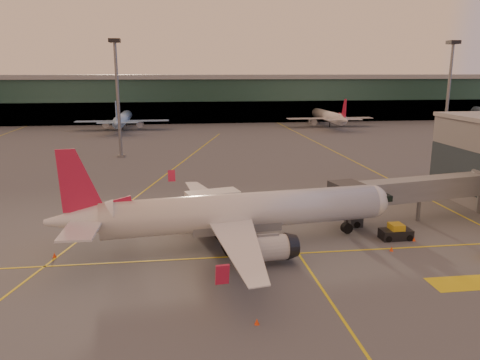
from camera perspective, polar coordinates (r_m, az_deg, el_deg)
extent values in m
plane|color=#4C4F54|center=(44.96, 2.44, -11.61)|extent=(600.00, 600.00, 0.00)
cube|color=yellow|center=(49.48, 1.42, -9.21)|extent=(80.00, 0.25, 0.01)
cube|color=yellow|center=(87.28, -9.24, 0.50)|extent=(31.30, 115.98, 0.01)
cube|color=yellow|center=(117.84, 10.93, 3.69)|extent=(0.25, 160.00, 0.01)
cube|color=yellow|center=(39.24, 12.07, -15.80)|extent=(0.25, 30.00, 0.01)
cube|color=yellow|center=(47.98, 25.49, -11.30)|extent=(6.00, 3.00, 0.01)
cube|color=#19382D|center=(182.66, -5.42, 9.66)|extent=(400.00, 18.00, 16.00)
cube|color=gray|center=(182.35, -5.48, 12.42)|extent=(400.00, 20.00, 1.60)
cube|color=black|center=(174.47, -5.28, 8.18)|extent=(400.00, 1.00, 8.00)
cube|color=#2D3D47|center=(72.14, 26.55, 0.69)|extent=(0.30, 21.60, 6.00)
cylinder|color=slate|center=(107.13, -14.64, 9.32)|extent=(0.70, 0.70, 25.00)
cube|color=black|center=(107.14, -15.05, 16.10)|extent=(2.40, 2.40, 0.80)
cube|color=slate|center=(108.54, -14.27, 2.86)|extent=(1.60, 1.60, 0.50)
cylinder|color=slate|center=(119.84, 24.00, 8.98)|extent=(0.70, 0.70, 25.00)
cube|color=black|center=(119.85, 24.57, 15.03)|extent=(2.40, 2.40, 0.80)
cube|color=slate|center=(121.11, 23.46, 3.21)|extent=(1.60, 1.60, 0.50)
cylinder|color=white|center=(51.23, 0.62, -3.75)|extent=(30.92, 7.46, 3.94)
sphere|color=white|center=(56.98, 15.70, -2.50)|extent=(3.86, 3.86, 3.86)
cube|color=black|center=(57.42, 16.71, -1.94)|extent=(2.06, 2.75, 0.69)
cone|color=white|center=(49.77, -18.97, -4.64)|extent=(7.12, 4.49, 3.74)
cube|color=white|center=(46.51, -18.82, -5.73)|extent=(3.33, 6.43, 0.20)
cylinder|color=silver|center=(46.71, 3.41, -8.28)|extent=(4.38, 3.02, 2.56)
cylinder|color=black|center=(49.36, -1.17, -8.16)|extent=(1.92, 1.57, 1.77)
cylinder|color=black|center=(49.17, -1.17, -7.57)|extent=(0.35, 0.35, 1.08)
cube|color=white|center=(52.92, -18.30, -3.43)|extent=(4.68, 6.96, 0.20)
cylinder|color=silver|center=(57.58, -0.20, -4.08)|extent=(4.38, 3.02, 2.56)
cylinder|color=black|center=(54.05, -2.41, -6.25)|extent=(1.92, 1.57, 1.77)
cylinder|color=black|center=(53.88, -2.41, -5.71)|extent=(0.35, 0.35, 1.08)
cube|color=slate|center=(51.35, -0.60, -5.20)|extent=(10.02, 4.25, 1.57)
cylinder|color=black|center=(56.47, 12.86, -5.72)|extent=(1.32, 0.93, 1.24)
cube|color=slate|center=(63.72, 21.11, -0.99)|extent=(22.24, 6.79, 2.70)
cube|color=#2D3035|center=(58.10, 12.81, -1.73)|extent=(3.99, 3.99, 3.00)
cube|color=#2D3035|center=(60.26, 13.71, -4.25)|extent=(1.60, 2.40, 2.40)
cylinder|color=black|center=(59.53, 14.05, -5.30)|extent=(0.80, 0.40, 0.80)
cylinder|color=black|center=(61.47, 13.30, -4.67)|extent=(0.80, 0.40, 0.80)
cylinder|color=slate|center=(64.41, 20.91, -3.38)|extent=(0.50, 0.50, 2.94)
cube|color=#A42A17|center=(57.00, -2.99, -5.30)|extent=(3.98, 3.36, 1.62)
cube|color=silver|center=(56.16, -3.34, -2.88)|extent=(6.72, 4.17, 3.02)
cylinder|color=black|center=(55.37, -4.46, -6.24)|extent=(1.03, 0.61, 0.97)
cylinder|color=black|center=(56.59, -0.69, -5.77)|extent=(1.03, 0.61, 0.97)
cube|color=black|center=(56.85, 18.45, -6.28)|extent=(3.56, 1.91, 1.15)
cube|color=gold|center=(56.61, 18.51, -5.54)|extent=(1.47, 1.68, 0.94)
cylinder|color=black|center=(55.68, 17.66, -6.86)|extent=(0.73, 0.32, 0.73)
cylinder|color=black|center=(56.79, 19.95, -6.65)|extent=(0.73, 0.32, 0.73)
cone|color=#FF430D|center=(57.01, 20.44, -6.72)|extent=(0.41, 0.41, 0.52)
cube|color=#FF430D|center=(57.09, 20.42, -6.95)|extent=(0.35, 0.35, 0.03)
cone|color=#FF430D|center=(52.60, -21.69, -8.49)|extent=(0.41, 0.41, 0.52)
cube|color=#FF430D|center=(52.68, -21.66, -8.74)|extent=(0.36, 0.36, 0.03)
cone|color=#FF430D|center=(37.14, 2.08, -16.85)|extent=(0.38, 0.38, 0.49)
cube|color=#FF430D|center=(37.26, 2.07, -17.16)|extent=(0.33, 0.33, 0.03)
cone|color=#FF430D|center=(53.15, 17.99, -7.99)|extent=(0.39, 0.39, 0.49)
cube|color=#FF430D|center=(53.23, 17.97, -8.22)|extent=(0.33, 0.33, 0.03)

